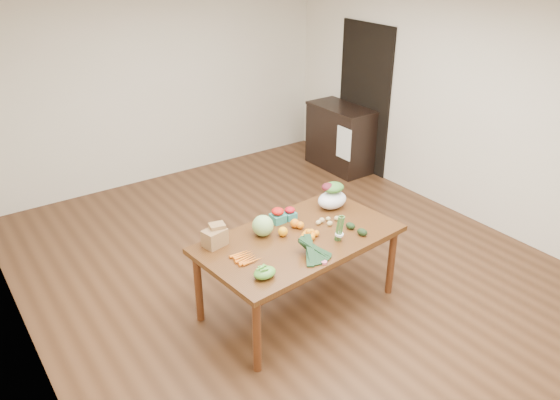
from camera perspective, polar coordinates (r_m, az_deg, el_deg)
floor at (r=5.82m, az=0.87°, el=-7.05°), size 6.00×6.00×0.00m
room_walls at (r=5.20m, az=0.97°, el=5.46°), size 5.02×6.02×2.70m
dining_table at (r=5.08m, az=1.95°, el=-7.51°), size 1.89×1.16×0.75m
doorway_dark at (r=7.98m, az=8.77°, el=10.40°), size 0.02×1.00×2.10m
cabinet at (r=8.12m, az=6.28°, el=6.51°), size 0.52×1.02×0.94m
dish_towel at (r=7.66m, az=6.68°, el=5.90°), size 0.02×0.28×0.45m
paper_bag at (r=4.74m, az=-6.83°, el=-3.76°), size 0.28×0.24×0.19m
cabbage at (r=4.86m, az=-1.81°, el=-2.70°), size 0.19×0.19×0.19m
strawberry_basket_a at (r=5.09m, az=-0.23°, el=-1.75°), size 0.14×0.14×0.11m
strawberry_basket_b at (r=5.15m, az=1.04°, el=-1.50°), size 0.11×0.11×0.09m
orange_a at (r=4.87m, az=0.31°, el=-3.32°), size 0.09×0.09×0.09m
orange_b at (r=5.01m, az=1.56°, el=-2.45°), size 0.08×0.08×0.08m
orange_c at (r=4.99m, az=2.13°, el=-2.64°), size 0.07×0.07×0.07m
mandarin_cluster at (r=4.85m, az=3.02°, el=-3.49°), size 0.20×0.20×0.09m
carrots at (r=4.57m, az=-3.55°, el=-5.97°), size 0.24×0.24×0.03m
snap_pea_bag at (r=4.32m, az=-1.61°, el=-7.60°), size 0.19×0.14×0.09m
kale_bunch at (r=4.54m, az=3.77°, el=-5.27°), size 0.36×0.43×0.16m
asparagus_bundle at (r=4.79m, az=6.25°, el=-2.95°), size 0.09×0.12×0.26m
potato_a at (r=5.08m, az=4.03°, el=-2.36°), size 0.05×0.04×0.04m
potato_b at (r=5.07m, az=5.22°, el=-2.44°), size 0.06×0.05×0.05m
potato_c at (r=5.15m, az=5.05°, el=-1.96°), size 0.05×0.04×0.04m
potato_d at (r=5.11m, az=4.38°, el=-2.12°), size 0.06×0.05×0.05m
potato_e at (r=5.16m, az=5.94°, el=-1.91°), size 0.05×0.05×0.04m
avocado_a at (r=4.94m, az=8.58°, el=-3.33°), size 0.09×0.12×0.07m
avocado_b at (r=5.03m, az=7.38°, el=-2.69°), size 0.09×0.11×0.06m
salad_bag at (r=5.35m, az=5.48°, el=0.34°), size 0.33×0.26×0.24m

